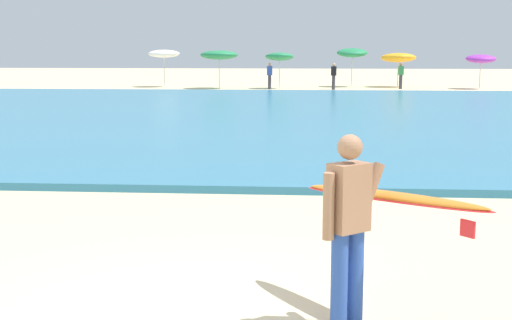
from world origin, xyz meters
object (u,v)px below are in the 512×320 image
beach_umbrella_0 (164,54)px  beach_umbrella_3 (352,53)px  surfer_with_board (366,212)px  beachgoer_near_row_left (334,75)px  beachgoer_near_row_mid (270,75)px  beachgoer_near_row_right (401,75)px  beach_umbrella_4 (398,58)px  beach_umbrella_5 (481,59)px  beach_umbrella_1 (219,55)px  beach_umbrella_2 (279,57)px

beach_umbrella_0 → beach_umbrella_3: beach_umbrella_3 is taller
surfer_with_board → beachgoer_near_row_left: size_ratio=1.23×
beachgoer_near_row_mid → beachgoer_near_row_right: bearing=6.3°
surfer_with_board → beach_umbrella_0: size_ratio=0.82×
beach_umbrella_4 → beachgoer_near_row_mid: (-7.99, -2.99, -1.00)m
beach_umbrella_5 → beachgoer_near_row_mid: (-12.68, -1.19, -0.97)m
beach_umbrella_1 → beachgoer_near_row_mid: beach_umbrella_1 is taller
beach_umbrella_0 → beachgoer_near_row_mid: 7.25m
beach_umbrella_5 → beachgoer_near_row_right: (-4.77, -0.31, -0.97)m
beach_umbrella_3 → beach_umbrella_5: bearing=-13.7°
beachgoer_near_row_left → beach_umbrella_1: bearing=174.8°
beach_umbrella_1 → beach_umbrella_4: bearing=13.0°
beach_umbrella_5 → beachgoer_near_row_mid: bearing=-174.7°
beach_umbrella_2 → beach_umbrella_4: size_ratio=1.01×
surfer_with_board → beachgoer_near_row_mid: (-2.96, 36.58, -0.18)m
beach_umbrella_1 → beachgoer_near_row_right: (11.03, 0.45, -1.19)m
beach_umbrella_0 → beach_umbrella_1: bearing=-23.2°
beach_umbrella_0 → beach_umbrella_1: 4.07m
beach_umbrella_0 → beach_umbrella_2: size_ratio=1.04×
beach_umbrella_2 → beachgoer_near_row_right: (7.36, 0.21, -1.09)m
beach_umbrella_3 → beach_umbrella_2: bearing=-152.3°
beachgoer_near_row_mid → beach_umbrella_1: bearing=172.2°
beach_umbrella_5 → beachgoer_near_row_left: (-8.85, -1.39, -0.97)m
beachgoer_near_row_left → beach_umbrella_2: bearing=165.1°
beach_umbrella_0 → beach_umbrella_4: beach_umbrella_0 is taller
beach_umbrella_3 → beach_umbrella_5: (7.60, -1.85, -0.35)m
surfer_with_board → beach_umbrella_3: 39.69m
beach_umbrella_2 → beach_umbrella_0: bearing=169.6°
beach_umbrella_1 → beach_umbrella_4: (11.10, 2.56, -0.18)m
beach_umbrella_3 → beachgoer_near_row_left: bearing=-111.0°
surfer_with_board → beachgoer_near_row_right: size_ratio=1.23×
beach_umbrella_1 → beachgoer_near_row_right: 11.10m
beach_umbrella_5 → beach_umbrella_2: bearing=-177.6°
beach_umbrella_0 → beach_umbrella_4: bearing=3.7°
beachgoer_near_row_left → beachgoer_near_row_mid: (-3.83, 0.20, 0.00)m
surfer_with_board → beach_umbrella_1: (-6.07, 37.00, 1.01)m
beach_umbrella_3 → beachgoer_near_row_left: 3.71m
beach_umbrella_1 → beachgoer_near_row_left: (6.94, -0.63, -1.19)m
beach_umbrella_4 → beachgoer_near_row_left: 5.34m
surfer_with_board → beach_umbrella_1: beach_umbrella_1 is taller
beach_umbrella_1 → beach_umbrella_3: (8.19, 2.61, 0.12)m
beach_umbrella_5 → beachgoer_near_row_left: size_ratio=1.34×
beach_umbrella_4 → surfer_with_board: bearing=-97.2°
beach_umbrella_0 → beach_umbrella_3: bearing=4.9°
beach_umbrella_3 → beachgoer_near_row_left: (-1.25, -3.24, -1.31)m
beachgoer_near_row_mid → beachgoer_near_row_left: bearing=-3.1°
beachgoer_near_row_right → beachgoer_near_row_left: bearing=-165.1°
beachgoer_near_row_right → beachgoer_near_row_mid: bearing=-173.7°
beach_umbrella_3 → beach_umbrella_1: bearing=-162.3°
beachgoer_near_row_right → beach_umbrella_3: bearing=142.7°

